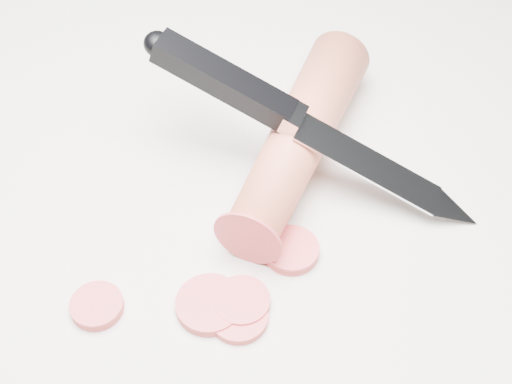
# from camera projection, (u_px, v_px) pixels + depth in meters

# --- Properties ---
(ground) EXTENTS (2.40, 2.40, 0.00)m
(ground) POSITION_uv_depth(u_px,v_px,m) (224.00, 213.00, 0.47)
(ground) COLOR silver
(ground) RESTS_ON ground
(carrot) EXTENTS (0.07, 0.19, 0.04)m
(carrot) POSITION_uv_depth(u_px,v_px,m) (300.00, 137.00, 0.48)
(carrot) COLOR #DE5A40
(carrot) RESTS_ON ground
(carrot_slice_0) EXTENTS (0.03, 0.03, 0.01)m
(carrot_slice_0) POSITION_uv_depth(u_px,v_px,m) (239.00, 317.00, 0.41)
(carrot_slice_0) COLOR #DA3E44
(carrot_slice_0) RESTS_ON ground
(carrot_slice_1) EXTENTS (0.03, 0.03, 0.01)m
(carrot_slice_1) POSITION_uv_depth(u_px,v_px,m) (242.00, 302.00, 0.42)
(carrot_slice_1) COLOR #DA3E44
(carrot_slice_1) RESTS_ON ground
(carrot_slice_2) EXTENTS (0.03, 0.03, 0.01)m
(carrot_slice_2) POSITION_uv_depth(u_px,v_px,m) (97.00, 306.00, 0.42)
(carrot_slice_2) COLOR #DA3E44
(carrot_slice_2) RESTS_ON ground
(carrot_slice_3) EXTENTS (0.03, 0.03, 0.01)m
(carrot_slice_3) POSITION_uv_depth(u_px,v_px,m) (291.00, 250.00, 0.44)
(carrot_slice_3) COLOR #DA3E44
(carrot_slice_3) RESTS_ON ground
(carrot_slice_4) EXTENTS (0.04, 0.04, 0.01)m
(carrot_slice_4) POSITION_uv_depth(u_px,v_px,m) (209.00, 304.00, 0.42)
(carrot_slice_4) COLOR #DA3E44
(carrot_slice_4) RESTS_ON ground
(kitchen_knife) EXTENTS (0.24, 0.07, 0.09)m
(kitchen_knife) POSITION_uv_depth(u_px,v_px,m) (313.00, 126.00, 0.46)
(kitchen_knife) COLOR silver
(kitchen_knife) RESTS_ON ground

